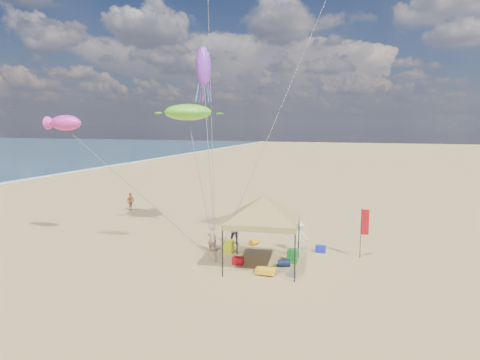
{
  "coord_description": "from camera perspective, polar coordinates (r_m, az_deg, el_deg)",
  "views": [
    {
      "loc": [
        6.94,
        -18.27,
        7.11
      ],
      "look_at": [
        0.0,
        3.0,
        4.0
      ],
      "focal_mm": 30.43,
      "sensor_mm": 36.0,
      "label": 1
    }
  ],
  "objects": [
    {
      "name": "ground",
      "position": [
        20.79,
        -2.63,
        -12.09
      ],
      "size": [
        280.0,
        280.0,
        0.0
      ],
      "primitive_type": "plane",
      "color": "tan",
      "rests_on": "ground"
    },
    {
      "name": "canopy_tent",
      "position": [
        19.92,
        3.31,
        -2.63
      ],
      "size": [
        6.71,
        6.71,
        4.17
      ],
      "color": "black",
      "rests_on": "ground"
    },
    {
      "name": "feather_flag",
      "position": [
        22.47,
        17.0,
        -6.05
      ],
      "size": [
        0.41,
        0.06,
        2.71
      ],
      "color": "black",
      "rests_on": "ground"
    },
    {
      "name": "cooler_red",
      "position": [
        21.07,
        -0.3,
        -11.25
      ],
      "size": [
        0.54,
        0.38,
        0.38
      ],
      "primitive_type": "cube",
      "color": "red",
      "rests_on": "ground"
    },
    {
      "name": "cooler_blue",
      "position": [
        23.37,
        11.24,
        -9.47
      ],
      "size": [
        0.54,
        0.38,
        0.38
      ],
      "primitive_type": "cube",
      "color": "#1722BC",
      "rests_on": "ground"
    },
    {
      "name": "bag_navy",
      "position": [
        20.88,
        6.19,
        -11.52
      ],
      "size": [
        0.69,
        0.54,
        0.36
      ],
      "primitive_type": "cylinder",
      "rotation": [
        0.0,
        1.57,
        0.35
      ],
      "color": "#0E1C3F",
      "rests_on": "ground"
    },
    {
      "name": "bag_orange",
      "position": [
        24.24,
        1.95,
        -8.71
      ],
      "size": [
        0.54,
        0.69,
        0.36
      ],
      "primitive_type": "cylinder",
      "rotation": [
        0.0,
        1.57,
        1.22
      ],
      "color": "#EDA00D",
      "rests_on": "ground"
    },
    {
      "name": "chair_green",
      "position": [
        21.44,
        7.4,
        -10.53
      ],
      "size": [
        0.5,
        0.5,
        0.7
      ],
      "primitive_type": "cube",
      "color": "#198A29",
      "rests_on": "ground"
    },
    {
      "name": "chair_yellow",
      "position": [
        22.82,
        -1.59,
        -9.32
      ],
      "size": [
        0.5,
        0.5,
        0.7
      ],
      "primitive_type": "cube",
      "color": "#E7FF1C",
      "rests_on": "ground"
    },
    {
      "name": "crate_grey",
      "position": [
        19.61,
        7.41,
        -12.97
      ],
      "size": [
        0.34,
        0.3,
        0.28
      ],
      "primitive_type": "cube",
      "color": "slate",
      "rests_on": "ground"
    },
    {
      "name": "beach_cart",
      "position": [
        19.72,
        3.6,
        -12.61
      ],
      "size": [
        0.9,
        0.5,
        0.24
      ],
      "primitive_type": "cube",
      "color": "yellow",
      "rests_on": "ground"
    },
    {
      "name": "person_near_a",
      "position": [
        22.98,
        -3.93,
        -8.14
      ],
      "size": [
        0.65,
        0.65,
        1.52
      ],
      "primitive_type": "imported",
      "rotation": [
        0.0,
        0.0,
        3.91
      ],
      "color": "tan",
      "rests_on": "ground"
    },
    {
      "name": "person_near_b",
      "position": [
        24.18,
        -0.69,
        -7.06
      ],
      "size": [
        0.96,
        0.81,
        1.73
      ],
      "primitive_type": "imported",
      "rotation": [
        0.0,
        0.0,
        0.2
      ],
      "color": "#373C4B",
      "rests_on": "ground"
    },
    {
      "name": "person_near_c",
      "position": [
        23.12,
        8.1,
        -7.81
      ],
      "size": [
        1.23,
        0.84,
        1.75
      ],
      "primitive_type": "imported",
      "rotation": [
        0.0,
        0.0,
        3.32
      ],
      "color": "white",
      "rests_on": "ground"
    },
    {
      "name": "person_far_a",
      "position": [
        34.61,
        -15.11,
        -2.93
      ],
      "size": [
        0.45,
        0.93,
        1.53
      ],
      "primitive_type": "imported",
      "rotation": [
        0.0,
        0.0,
        1.48
      ],
      "color": "#AA6641",
      "rests_on": "ground"
    },
    {
      "name": "turtle_kite",
      "position": [
        26.33,
        -7.32,
        9.41
      ],
      "size": [
        3.44,
        2.93,
        1.03
      ],
      "primitive_type": "ellipsoid",
      "rotation": [
        0.0,
        0.0,
        0.16
      ],
      "color": "#62DA29",
      "rests_on": "ground"
    },
    {
      "name": "fish_kite",
      "position": [
        25.06,
        -23.24,
        7.37
      ],
      "size": [
        2.17,
        1.53,
        0.87
      ],
      "primitive_type": "ellipsoid",
      "rotation": [
        0.0,
        0.0,
        0.31
      ],
      "color": "#E22FA5",
      "rests_on": "ground"
    },
    {
      "name": "squid_kite",
      "position": [
        25.57,
        -5.18,
        15.48
      ],
      "size": [
        1.18,
        1.18,
        2.43
      ],
      "primitive_type": "ellipsoid",
      "rotation": [
        0.0,
        0.0,
        0.32
      ],
      "color": "purple",
      "rests_on": "ground"
    }
  ]
}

